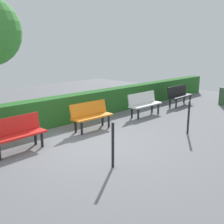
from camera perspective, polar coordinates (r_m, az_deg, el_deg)
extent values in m
plane|color=slate|center=(7.26, -7.25, -6.84)|extent=(22.54, 22.54, 0.00)
cube|color=black|center=(12.34, 14.38, 3.27)|extent=(1.59, 0.46, 0.05)
cube|color=black|center=(12.39, 13.67, 4.45)|extent=(1.58, 0.14, 0.42)
cylinder|color=black|center=(12.87, 16.26, 2.56)|extent=(0.07, 0.07, 0.39)
cylinder|color=black|center=(13.00, 15.08, 2.74)|extent=(0.07, 0.07, 0.39)
cylinder|color=black|center=(11.76, 13.48, 1.74)|extent=(0.07, 0.07, 0.39)
cylinder|color=black|center=(11.90, 12.22, 1.94)|extent=(0.07, 0.07, 0.39)
cube|color=white|center=(10.21, 7.17, 1.53)|extent=(1.54, 0.44, 0.05)
cube|color=white|center=(10.28, 6.37, 2.97)|extent=(1.54, 0.13, 0.42)
cylinder|color=black|center=(10.66, 9.81, 0.74)|extent=(0.07, 0.07, 0.39)
cylinder|color=black|center=(10.83, 8.51, 0.98)|extent=(0.07, 0.07, 0.39)
cylinder|color=black|center=(9.69, 5.60, -0.40)|extent=(0.07, 0.07, 0.39)
cylinder|color=black|center=(9.88, 4.25, -0.11)|extent=(0.07, 0.07, 0.39)
cube|color=orange|center=(8.37, -4.14, -1.04)|extent=(1.42, 0.47, 0.05)
cube|color=orange|center=(8.46, -5.00, 0.73)|extent=(1.41, 0.18, 0.42)
cylinder|color=black|center=(8.67, -0.69, -1.99)|extent=(0.07, 0.07, 0.39)
cylinder|color=black|center=(8.89, -2.02, -1.62)|extent=(0.07, 0.07, 0.39)
cylinder|color=black|center=(7.98, -6.46, -3.45)|extent=(0.07, 0.07, 0.39)
cylinder|color=black|center=(8.21, -7.74, -3.00)|extent=(0.07, 0.07, 0.39)
cube|color=red|center=(6.96, -19.36, -4.81)|extent=(1.46, 0.49, 0.05)
cube|color=red|center=(7.05, -20.27, -2.64)|extent=(1.45, 0.17, 0.42)
cylinder|color=black|center=(7.18, -14.66, -5.75)|extent=(0.07, 0.07, 0.39)
cylinder|color=black|center=(7.42, -15.97, -5.21)|extent=(0.07, 0.07, 0.39)
cube|color=#266023|center=(9.33, -9.63, 0.63)|extent=(18.54, 0.54, 0.93)
cylinder|color=black|center=(8.26, 15.95, -1.13)|extent=(0.06, 0.06, 1.00)
cylinder|color=black|center=(5.71, 0.18, -7.09)|extent=(0.06, 0.06, 1.00)
cylinder|color=#385938|center=(13.10, 22.76, 3.12)|extent=(0.45, 0.45, 0.79)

